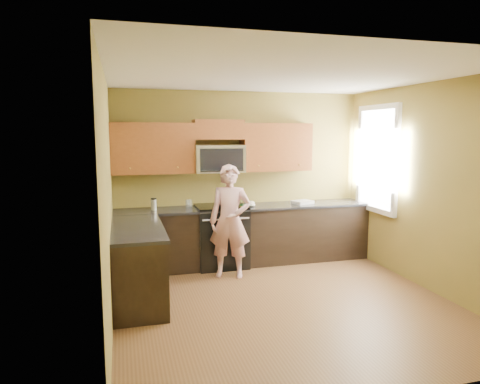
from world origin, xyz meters
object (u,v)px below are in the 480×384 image
object	(u,v)px
stove	(221,236)
travel_mug	(154,210)
microwave	(219,172)
frying_pan	(226,206)
woman	(230,221)
butter_tub	(243,209)

from	to	relation	value
stove	travel_mug	bearing A→B (deg)	177.66
microwave	frying_pan	size ratio (longest dim) A/B	1.58
frying_pan	woman	bearing A→B (deg)	-103.86
stove	woman	size ratio (longest dim) A/B	0.59
butter_tub	microwave	bearing A→B (deg)	133.97
stove	woman	world-z (taller)	woman
travel_mug	stove	bearing A→B (deg)	-2.34
microwave	butter_tub	world-z (taller)	microwave
stove	microwave	distance (m)	0.98
stove	travel_mug	xyz separation A→B (m)	(-1.01, 0.04, 0.44)
microwave	butter_tub	xyz separation A→B (m)	(0.30, -0.32, -0.53)
stove	travel_mug	world-z (taller)	travel_mug
stove	frying_pan	world-z (taller)	frying_pan
woman	stove	bearing A→B (deg)	112.59
microwave	frying_pan	xyz separation A→B (m)	(0.07, -0.16, -0.50)
stove	butter_tub	xyz separation A→B (m)	(0.30, -0.19, 0.45)
microwave	butter_tub	size ratio (longest dim) A/B	6.49
microwave	woman	bearing A→B (deg)	-88.96
stove	woman	distance (m)	0.62
frying_pan	travel_mug	bearing A→B (deg)	168.41
stove	travel_mug	distance (m)	1.10
butter_tub	stove	bearing A→B (deg)	147.94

